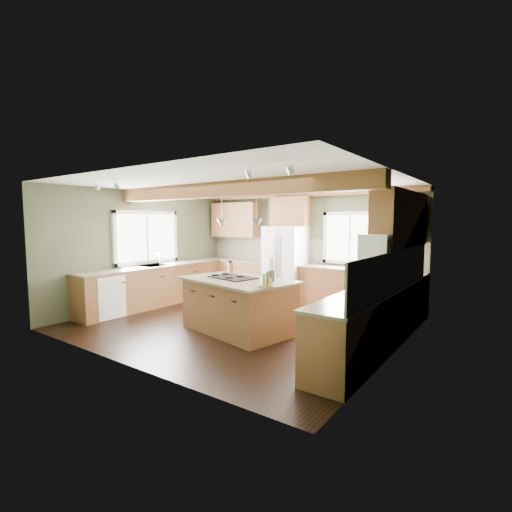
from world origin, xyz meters
The scene contains 37 objects.
floor centered at (0.00, 0.00, 0.00)m, with size 5.60×5.60×0.00m, color black.
ceiling centered at (0.00, 0.00, 2.60)m, with size 5.60×5.60×0.00m, color silver.
wall_back centered at (0.00, 2.50, 1.30)m, with size 5.60×5.60×0.00m, color #3F4732.
wall_left centered at (-2.80, 0.00, 1.30)m, with size 5.00×5.00×0.00m, color #3F4732.
wall_right centered at (2.80, 0.00, 1.30)m, with size 5.00×5.00×0.00m, color #3F4732.
ceiling_beam centered at (0.00, -0.40, 2.47)m, with size 5.55×0.26×0.26m, color brown.
soffit_trim centered at (0.00, 2.40, 2.54)m, with size 5.55×0.20×0.10m, color brown.
backsplash_back centered at (0.00, 2.48, 1.21)m, with size 5.58×0.03×0.58m, color brown.
backsplash_right centered at (2.78, 0.05, 1.21)m, with size 0.03×3.70×0.58m, color brown.
base_cab_back_left centered at (-1.79, 2.20, 0.44)m, with size 2.02×0.60×0.88m, color brown.
counter_back_left centered at (-1.79, 2.20, 0.90)m, with size 2.06×0.64×0.04m, color brown.
base_cab_back_right centered at (1.49, 2.20, 0.44)m, with size 2.62×0.60×0.88m, color brown.
counter_back_right centered at (1.49, 2.20, 0.90)m, with size 2.66×0.64×0.04m, color brown.
base_cab_left centered at (-2.50, 0.05, 0.44)m, with size 0.60×3.70×0.88m, color brown.
counter_left centered at (-2.50, 0.05, 0.90)m, with size 0.64×3.74×0.04m, color brown.
base_cab_right centered at (2.50, 0.05, 0.44)m, with size 0.60×3.70×0.88m, color brown.
counter_right centered at (2.50, 0.05, 0.90)m, with size 0.64×3.74×0.04m, color brown.
upper_cab_back_left centered at (-1.99, 2.33, 1.95)m, with size 1.40×0.35×0.90m, color brown.
upper_cab_over_fridge centered at (-0.30, 2.33, 2.15)m, with size 0.96×0.35×0.70m, color brown.
upper_cab_right centered at (2.62, 0.90, 1.95)m, with size 0.35×2.20×0.90m, color brown.
upper_cab_back_corner centered at (2.30, 2.33, 1.95)m, with size 0.90×0.35×0.90m, color brown.
window_left centered at (-2.78, 0.05, 1.55)m, with size 0.04×1.60×1.05m, color white.
window_back centered at (1.15, 2.48, 1.55)m, with size 1.10×0.04×1.00m, color white.
sink centered at (-2.50, 0.05, 0.91)m, with size 0.50×0.65×0.03m, color #262628.
faucet centered at (-2.32, 0.05, 1.05)m, with size 0.02×0.02×0.28m, color #B2B2B7.
dishwasher centered at (-2.49, -1.25, 0.43)m, with size 0.60×0.60×0.84m, color white.
oven centered at (2.49, -1.25, 0.43)m, with size 0.60×0.72×0.84m, color white.
microwave centered at (2.58, -0.05, 1.55)m, with size 0.40×0.70×0.38m, color white.
pendant_left centered at (-0.18, -0.31, 1.88)m, with size 0.18×0.18×0.16m, color #B2B2B7.
pendant_right centered at (0.72, -0.49, 1.88)m, with size 0.18×0.18×0.16m, color #B2B2B7.
refrigerator centered at (-0.30, 2.12, 0.90)m, with size 0.90×0.74×1.80m, color white.
island centered at (0.27, -0.40, 0.44)m, with size 1.84×1.12×0.88m, color brown.
island_top centered at (0.27, -0.40, 0.90)m, with size 1.96×1.25×0.04m, color brown.
cooktop centered at (0.12, -0.37, 0.93)m, with size 0.80×0.53×0.02m, color black.
knife_block centered at (-0.43, 0.22, 1.01)m, with size 0.11×0.08×0.18m, color brown.
utensil_crock centered at (0.84, -0.23, 1.01)m, with size 0.13×0.13×0.17m, color #36322B.
bottle_tray centered at (1.09, -0.77, 1.03)m, with size 0.24×0.24×0.22m, color brown, non-canonical shape.
Camera 1 is at (4.23, -5.39, 1.93)m, focal length 26.00 mm.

